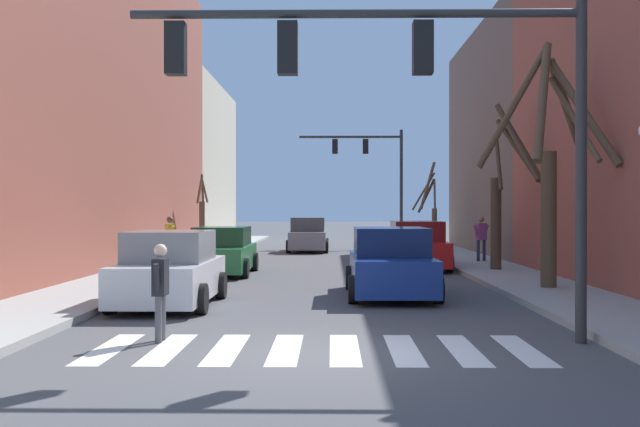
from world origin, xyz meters
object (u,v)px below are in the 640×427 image
object	(u,v)px
traffic_signal_far	(373,163)
street_tree_left_mid	(552,161)
car_driving_away_lane	(390,264)
street_tree_right_mid	(504,191)
car_parked_left_far	(308,236)
pedestrian_on_right_sidewalk	(481,235)
pedestrian_waiting_at_curb	(160,284)
traffic_signal_near	(406,78)
car_parked_right_mid	(170,271)
pedestrian_crossing_street	(170,237)
car_parked_left_near	(222,252)
street_tree_right_far	(431,211)
street_tree_right_near	(202,218)
car_parked_left_mid	(417,247)

from	to	relation	value
traffic_signal_far	street_tree_left_mid	distance (m)	24.06
car_driving_away_lane	street_tree_right_mid	bearing A→B (deg)	-34.38
car_parked_left_far	pedestrian_on_right_sidewalk	distance (m)	11.32
car_parked_left_far	pedestrian_waiting_at_curb	distance (m)	25.80
pedestrian_on_right_sidewalk	traffic_signal_near	bearing A→B (deg)	-135.46
traffic_signal_far	street_tree_left_mid	size ratio (longest dim) A/B	1.07
car_parked_right_mid	pedestrian_on_right_sidewalk	xyz separation A→B (m)	(9.33, 12.37, 0.39)
pedestrian_crossing_street	traffic_signal_near	bearing A→B (deg)	174.24
car_parked_left_near	street_tree_right_far	xyz separation A→B (m)	(8.56, 12.91, 1.34)
car_parked_right_mid	traffic_signal_far	bearing A→B (deg)	-12.75
car_parked_right_mid	street_tree_left_mid	bearing A→B (deg)	-74.65
car_parked_left_far	car_parked_right_mid	xyz separation A→B (m)	(-2.38, -21.31, -0.03)
car_parked_left_near	street_tree_right_near	size ratio (longest dim) A/B	1.24
pedestrian_crossing_street	street_tree_right_far	size ratio (longest dim) A/B	0.40
car_parked_left_near	car_driving_away_lane	size ratio (longest dim) A/B	0.97
street_tree_right_near	street_tree_left_mid	size ratio (longest dim) A/B	0.59
pedestrian_on_right_sidewalk	pedestrian_crossing_street	world-z (taller)	pedestrian_crossing_street
street_tree_right_mid	car_parked_left_mid	bearing A→B (deg)	138.13
traffic_signal_near	car_parked_left_near	size ratio (longest dim) A/B	1.59
street_tree_right_mid	street_tree_right_near	bearing A→B (deg)	137.38
car_parked_left_near	pedestrian_waiting_at_curb	distance (m)	12.48
car_driving_away_lane	car_parked_right_mid	world-z (taller)	car_driving_away_lane
pedestrian_waiting_at_curb	pedestrian_crossing_street	distance (m)	14.23
traffic_signal_far	car_parked_left_near	size ratio (longest dim) A/B	1.46
car_parked_left_near	car_parked_left_mid	xyz separation A→B (m)	(6.65, 2.40, 0.06)
traffic_signal_far	pedestrian_waiting_at_curb	bearing A→B (deg)	-99.50
car_parked_left_near	street_tree_left_mid	size ratio (longest dim) A/B	0.73
car_parked_left_mid	street_tree_left_mid	world-z (taller)	street_tree_left_mid
street_tree_right_mid	street_tree_right_far	world-z (taller)	street_tree_right_mid
car_driving_away_lane	pedestrian_waiting_at_curb	xyz separation A→B (m)	(-4.22, -6.38, 0.15)
car_parked_left_far	car_driving_away_lane	size ratio (longest dim) A/B	0.93
pedestrian_on_right_sidewalk	pedestrian_waiting_at_curb	bearing A→B (deg)	-147.16
car_parked_left_near	pedestrian_waiting_at_curb	xyz separation A→B (m)	(0.82, -12.46, 0.20)
car_driving_away_lane	street_tree_right_near	distance (m)	18.67
traffic_signal_far	car_parked_right_mid	distance (m)	27.27
car_parked_right_mid	street_tree_left_mid	world-z (taller)	street_tree_left_mid
car_parked_left_far	car_parked_right_mid	bearing A→B (deg)	-6.38
traffic_signal_near	street_tree_right_mid	world-z (taller)	traffic_signal_near
traffic_signal_far	pedestrian_crossing_street	distance (m)	18.98
car_parked_left_mid	street_tree_right_mid	xyz separation A→B (m)	(2.60, -2.33, 1.93)
car_driving_away_lane	street_tree_right_mid	xyz separation A→B (m)	(4.20, 6.14, 1.94)
street_tree_right_near	pedestrian_crossing_street	bearing A→B (deg)	-86.83
traffic_signal_far	pedestrian_waiting_at_curb	size ratio (longest dim) A/B	4.24
car_parked_right_mid	car_parked_left_near	bearing A→B (deg)	0.11
pedestrian_on_right_sidewalk	car_parked_left_mid	bearing A→B (deg)	-174.31
traffic_signal_near	car_driving_away_lane	size ratio (longest dim) A/B	1.54
car_parked_left_far	street_tree_left_mid	xyz separation A→B (m)	(6.78, -18.79, 2.55)
pedestrian_waiting_at_curb	street_tree_left_mid	xyz separation A→B (m)	(8.35, 6.96, 2.42)
street_tree_right_mid	car_parked_left_near	bearing A→B (deg)	-179.56
car_parked_left_near	car_parked_left_mid	world-z (taller)	car_parked_left_mid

